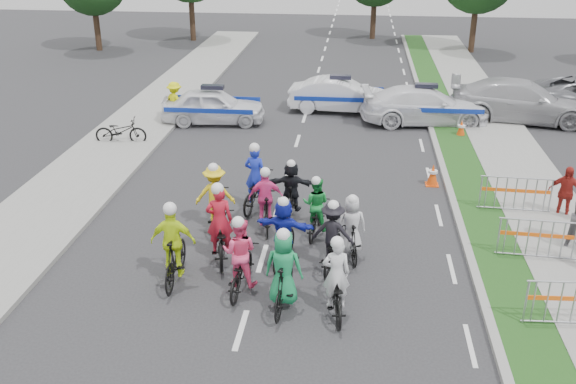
# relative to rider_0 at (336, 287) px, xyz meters

# --- Properties ---
(ground) EXTENTS (90.00, 90.00, 0.00)m
(ground) POSITION_rel_rider_0_xyz_m (-1.89, -0.86, -0.62)
(ground) COLOR #28282B
(ground) RESTS_ON ground
(curb_right) EXTENTS (0.20, 60.00, 0.12)m
(curb_right) POSITION_rel_rider_0_xyz_m (3.21, 4.14, -0.56)
(curb_right) COLOR gray
(curb_right) RESTS_ON ground
(grass_strip) EXTENTS (1.20, 60.00, 0.11)m
(grass_strip) POSITION_rel_rider_0_xyz_m (3.91, 4.14, -0.56)
(grass_strip) COLOR #1D4716
(grass_strip) RESTS_ON ground
(sidewalk_right) EXTENTS (2.40, 60.00, 0.13)m
(sidewalk_right) POSITION_rel_rider_0_xyz_m (5.71, 4.14, -0.55)
(sidewalk_right) COLOR gray
(sidewalk_right) RESTS_ON ground
(sidewalk_left) EXTENTS (3.00, 60.00, 0.13)m
(sidewalk_left) POSITION_rel_rider_0_xyz_m (-8.39, 4.14, -0.55)
(sidewalk_left) COLOR gray
(sidewalk_left) RESTS_ON ground
(rider_0) EXTENTS (0.89, 1.90, 1.86)m
(rider_0) POSITION_rel_rider_0_xyz_m (0.00, 0.00, 0.00)
(rider_0) COLOR black
(rider_0) RESTS_ON ground
(rider_1) EXTENTS (0.86, 1.89, 1.94)m
(rider_1) POSITION_rel_rider_0_xyz_m (-1.11, 0.07, 0.14)
(rider_1) COLOR black
(rider_1) RESTS_ON ground
(rider_2) EXTENTS (0.82, 1.88, 1.88)m
(rider_2) POSITION_rel_rider_0_xyz_m (-2.16, 0.66, 0.08)
(rider_2) COLOR black
(rider_2) RESTS_ON ground
(rider_3) EXTENTS (1.04, 1.96, 2.04)m
(rider_3) POSITION_rel_rider_0_xyz_m (-3.72, 0.87, 0.16)
(rider_3) COLOR black
(rider_3) RESTS_ON ground
(rider_4) EXTENTS (1.08, 1.84, 1.80)m
(rider_4) POSITION_rel_rider_0_xyz_m (-0.16, 1.90, 0.09)
(rider_4) COLOR black
(rider_4) RESTS_ON ground
(rider_5) EXTENTS (1.50, 1.78, 1.81)m
(rider_5) POSITION_rel_rider_0_xyz_m (-1.33, 1.94, 0.15)
(rider_5) COLOR black
(rider_5) RESTS_ON ground
(rider_6) EXTENTS (1.08, 2.11, 2.05)m
(rider_6) POSITION_rel_rider_0_xyz_m (-2.90, 2.05, 0.06)
(rider_6) COLOR black
(rider_6) RESTS_ON ground
(rider_7) EXTENTS (0.80, 1.70, 1.72)m
(rider_7) POSITION_rel_rider_0_xyz_m (0.27, 2.46, 0.06)
(rider_7) COLOR black
(rider_7) RESTS_ON ground
(rider_8) EXTENTS (0.79, 1.72, 1.69)m
(rider_8) POSITION_rel_rider_0_xyz_m (-0.68, 3.59, 0.02)
(rider_8) COLOR black
(rider_8) RESTS_ON ground
(rider_9) EXTENTS (0.97, 1.80, 1.83)m
(rider_9) POSITION_rel_rider_0_xyz_m (-2.01, 3.72, 0.09)
(rider_9) COLOR black
(rider_9) RESTS_ON ground
(rider_10) EXTENTS (1.13, 1.94, 1.90)m
(rider_10) POSITION_rel_rider_0_xyz_m (-3.37, 3.69, 0.12)
(rider_10) COLOR black
(rider_10) RESTS_ON ground
(rider_11) EXTENTS (1.35, 1.62, 1.69)m
(rider_11) POSITION_rel_rider_0_xyz_m (-1.44, 4.71, 0.10)
(rider_11) COLOR black
(rider_11) RESTS_ON ground
(rider_12) EXTENTS (1.07, 2.07, 2.01)m
(rider_12) POSITION_rel_rider_0_xyz_m (-2.51, 5.08, 0.05)
(rider_12) COLOR black
(rider_12) RESTS_ON ground
(police_car_0) EXTENTS (4.29, 2.08, 1.41)m
(police_car_0) POSITION_rel_rider_0_xyz_m (-5.49, 13.03, 0.09)
(police_car_0) COLOR white
(police_car_0) RESTS_ON ground
(police_car_1) EXTENTS (4.41, 1.78, 1.42)m
(police_car_1) POSITION_rel_rider_0_xyz_m (-0.47, 15.24, 0.10)
(police_car_1) COLOR white
(police_car_1) RESTS_ON ground
(police_car_2) EXTENTS (5.29, 2.61, 1.48)m
(police_car_2) POSITION_rel_rider_0_xyz_m (2.99, 13.94, 0.12)
(police_car_2) COLOR white
(police_car_2) RESTS_ON ground
(civilian_sedan) EXTENTS (6.01, 3.15, 1.66)m
(civilian_sedan) POSITION_rel_rider_0_xyz_m (6.93, 14.71, 0.22)
(civilian_sedan) COLOR #AAAAAF
(civilian_sedan) RESTS_ON ground
(spectator_2) EXTENTS (0.98, 0.70, 1.55)m
(spectator_2) POSITION_rel_rider_0_xyz_m (6.09, 5.33, 0.16)
(spectator_2) COLOR maroon
(spectator_2) RESTS_ON ground
(marshal_hiviz) EXTENTS (1.22, 1.04, 1.64)m
(marshal_hiviz) POSITION_rel_rider_0_xyz_m (-7.09, 13.09, 0.20)
(marshal_hiviz) COLOR #E2E60C
(marshal_hiviz) RESTS_ON ground
(barrier_0) EXTENTS (2.02, 0.61, 1.12)m
(barrier_0) POSITION_rel_rider_0_xyz_m (4.81, -0.05, -0.06)
(barrier_0) COLOR #A5A8AD
(barrier_0) RESTS_ON ground
(barrier_1) EXTENTS (2.03, 0.62, 1.12)m
(barrier_1) POSITION_rel_rider_0_xyz_m (4.81, 2.75, -0.06)
(barrier_1) COLOR #A5A8AD
(barrier_1) RESTS_ON ground
(barrier_2) EXTENTS (2.02, 0.59, 1.12)m
(barrier_2) POSITION_rel_rider_0_xyz_m (4.81, 5.48, -0.06)
(barrier_2) COLOR #A5A8AD
(barrier_2) RESTS_ON ground
(cone_0) EXTENTS (0.40, 0.40, 0.70)m
(cone_0) POSITION_rel_rider_0_xyz_m (2.73, 7.36, -0.28)
(cone_0) COLOR #F24C0C
(cone_0) RESTS_ON ground
(cone_1) EXTENTS (0.40, 0.40, 0.70)m
(cone_1) POSITION_rel_rider_0_xyz_m (4.25, 12.24, -0.28)
(cone_1) COLOR #F24C0C
(cone_1) RESTS_ON ground
(parked_bike) EXTENTS (1.94, 0.86, 0.99)m
(parked_bike) POSITION_rel_rider_0_xyz_m (-8.33, 10.09, -0.12)
(parked_bike) COLOR black
(parked_bike) RESTS_ON ground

